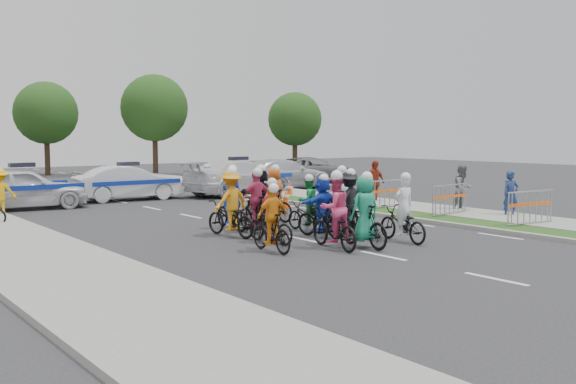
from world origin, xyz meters
TOP-DOWN VIEW (x-y plane):
  - ground at (0.00, 0.00)m, footprint 90.00×90.00m
  - curb_right at (5.10, 5.00)m, footprint 0.20×60.00m
  - grass_strip at (5.80, 5.00)m, footprint 1.20×60.00m
  - sidewalk_right at (7.60, 5.00)m, footprint 2.40×60.00m
  - sidewalk_left at (-6.50, 5.00)m, footprint 3.00×60.00m
  - rider_0 at (1.82, 1.06)m, footprint 0.86×1.85m
  - rider_1 at (0.43, 1.06)m, footprint 0.84×1.85m
  - rider_2 at (-0.28, 1.38)m, footprint 0.95×1.98m
  - rider_3 at (-1.74, 1.97)m, footprint 0.84×1.59m
  - rider_4 at (1.51, 2.78)m, footprint 1.10×1.90m
  - rider_5 at (0.62, 2.88)m, footprint 1.44×1.71m
  - rider_6 at (-1.01, 3.02)m, footprint 0.73×1.71m
  - rider_7 at (1.80, 3.45)m, footprint 0.86×1.86m
  - rider_8 at (1.01, 3.98)m, footprint 0.71×1.65m
  - rider_9 at (-0.31, 4.65)m, footprint 0.96×1.80m
  - rider_10 at (-1.25, 4.53)m, footprint 1.13×1.95m
  - rider_11 at (0.37, 5.44)m, footprint 1.56×1.86m
  - rider_12 at (-0.49, 5.68)m, footprint 0.84×1.93m
  - rider_13 at (1.51, 6.26)m, footprint 0.81×1.78m
  - police_car_0 at (-3.93, 14.63)m, footprint 4.83×2.44m
  - police_car_1 at (0.58, 15.37)m, footprint 4.56×1.94m
  - police_car_2 at (5.57, 14.48)m, footprint 5.78×2.98m
  - civilian_sedan at (9.09, 15.68)m, footprint 5.43×2.65m
  - civilian_suv at (12.71, 17.87)m, footprint 5.37×2.50m
  - spectator_0 at (8.17, 2.03)m, footprint 0.68×0.56m
  - spectator_1 at (8.24, 4.01)m, footprint 0.88×0.71m
  - spectator_2 at (7.80, 7.97)m, footprint 1.04×0.48m
  - marshal_hiviz at (-5.14, 12.95)m, footprint 1.14×0.76m
  - barrier_0 at (6.70, 0.41)m, footprint 2.05×0.75m
  - barrier_1 at (6.70, 3.38)m, footprint 2.03×0.65m
  - barrier_2 at (6.70, 6.10)m, footprint 2.02×0.57m
  - cone_0 at (4.09, 9.01)m, footprint 0.40×0.40m
  - cone_1 at (6.63, 12.02)m, footprint 0.40×0.40m
  - tree_1 at (9.00, 30.00)m, footprint 4.55×4.55m
  - tree_2 at (18.00, 26.00)m, footprint 3.85×3.85m
  - tree_4 at (3.00, 34.00)m, footprint 4.20×4.20m

SIDE VIEW (x-z plane):
  - ground at x=0.00m, z-range 0.00..0.00m
  - grass_strip at x=5.80m, z-range 0.00..0.11m
  - curb_right at x=5.10m, z-range 0.00..0.12m
  - sidewalk_right at x=7.60m, z-range 0.00..0.13m
  - sidewalk_left at x=-6.50m, z-range 0.00..0.13m
  - cone_0 at x=4.09m, z-range -0.01..0.69m
  - cone_1 at x=6.63m, z-range -0.01..0.69m
  - barrier_0 at x=6.70m, z-range 0.00..1.12m
  - barrier_1 at x=6.70m, z-range 0.00..1.12m
  - barrier_2 at x=6.70m, z-range 0.00..1.12m
  - rider_6 at x=-1.01m, z-range -0.28..1.41m
  - rider_0 at x=1.82m, z-range -0.31..1.51m
  - rider_8 at x=1.01m, z-range -0.21..1.46m
  - rider_12 at x=-0.49m, z-range -0.32..1.59m
  - rider_3 at x=-1.74m, z-range -0.18..1.47m
  - rider_13 at x=1.51m, z-range -0.20..1.63m
  - rider_9 at x=-0.31m, z-range -0.21..1.65m
  - rider_2 at x=-0.28m, z-range -0.25..1.69m
  - rider_4 at x=1.51m, z-range -0.21..1.65m
  - police_car_1 at x=0.58m, z-range 0.00..1.46m
  - rider_1 at x=0.43m, z-range -0.21..1.69m
  - rider_5 at x=0.62m, z-range -0.13..1.61m
  - rider_7 at x=1.80m, z-range -0.21..1.69m
  - rider_10 at x=-1.25m, z-range -0.22..1.70m
  - civilian_suv at x=12.71m, z-range 0.00..1.49m
  - civilian_sedan at x=9.09m, z-range 0.00..1.52m
  - police_car_0 at x=-3.93m, z-range 0.00..1.58m
  - spectator_0 at x=8.17m, z-range 0.00..1.59m
  - rider_11 at x=0.37m, z-range -0.15..1.75m
  - police_car_2 at x=5.57m, z-range 0.00..1.60m
  - marshal_hiviz at x=-5.14m, z-range 0.00..1.64m
  - spectator_1 at x=8.24m, z-range 0.00..1.72m
  - spectator_2 at x=7.80m, z-range 0.00..1.75m
  - tree_2 at x=18.00m, z-range 0.95..6.72m
  - tree_4 at x=3.00m, z-range 1.04..7.34m
  - tree_1 at x=9.00m, z-range 1.12..7.95m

